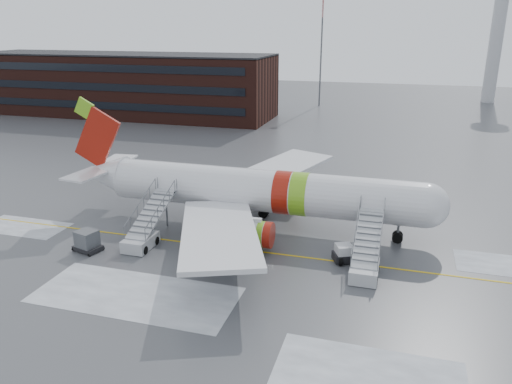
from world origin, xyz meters
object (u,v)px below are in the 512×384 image
(pushback_tug, at_px, (347,254))
(airstair_aft, at_px, (144,233))
(airliner, at_px, (252,190))
(uld_container, at_px, (87,241))
(airstair_fwd, at_px, (366,260))

(pushback_tug, bearing_deg, airstair_aft, -174.64)
(airliner, relative_size, uld_container, 14.23)
(airliner, height_order, uld_container, airliner)
(airstair_aft, height_order, pushback_tug, airstair_aft)
(airstair_fwd, bearing_deg, airstair_aft, 180.00)
(airstair_aft, distance_m, uld_container, 4.61)
(airstair_fwd, height_order, pushback_tug, airstair_fwd)
(airliner, height_order, airstair_fwd, airliner)
(airstair_fwd, height_order, airstair_aft, same)
(pushback_tug, bearing_deg, airliner, 151.78)
(airliner, xyz_separation_m, airstair_fwd, (10.75, -6.54, -2.35))
(airstair_fwd, height_order, uld_container, airstair_fwd)
(uld_container, bearing_deg, airliner, 38.18)
(airstair_fwd, relative_size, uld_container, 3.13)
(airstair_aft, relative_size, uld_container, 3.13)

